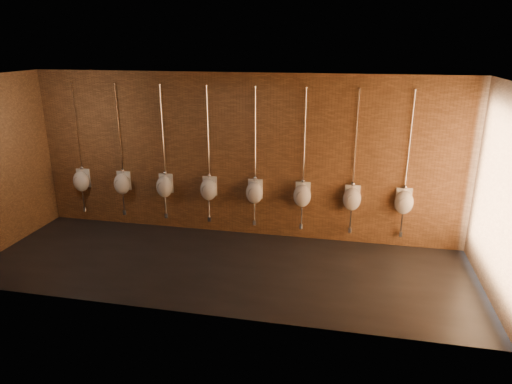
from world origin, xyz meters
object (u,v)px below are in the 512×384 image
urinal_4 (254,192)px  urinal_0 (81,180)px  urinal_2 (165,186)px  urinal_6 (352,198)px  urinal_7 (404,201)px  urinal_1 (122,183)px  urinal_5 (302,195)px  urinal_3 (209,189)px

urinal_4 → urinal_0: bearing=180.0°
urinal_2 → urinal_6: same height
urinal_4 → urinal_6: size_ratio=1.00×
urinal_0 → urinal_7: (6.56, 0.00, 0.00)m
urinal_0 → urinal_1: (0.94, 0.00, 0.00)m
urinal_5 → urinal_1: bearing=180.0°
urinal_3 → urinal_4: same height
urinal_1 → urinal_5: 3.75m
urinal_2 → urinal_3: 0.94m
urinal_3 → urinal_6: 2.81m
urinal_4 → urinal_6: same height
urinal_2 → urinal_7: bearing=0.0°
urinal_5 → urinal_7: same height
urinal_0 → urinal_5: size_ratio=1.00×
urinal_1 → urinal_3: size_ratio=1.00×
urinal_2 → urinal_7: same height
urinal_2 → urinal_4: same height
urinal_1 → urinal_6: 4.69m
urinal_4 → urinal_6: (1.88, 0.00, 0.00)m
urinal_3 → urinal_5: bearing=0.0°
urinal_5 → urinal_3: bearing=180.0°
urinal_7 → urinal_0: bearing=180.0°
urinal_1 → urinal_6: (4.69, 0.00, 0.00)m
urinal_0 → urinal_4: same height
urinal_7 → urinal_6: bearing=180.0°
urinal_0 → urinal_7: 6.56m
urinal_3 → urinal_4: (0.94, 0.00, 0.00)m
urinal_3 → urinal_5: same height
urinal_0 → urinal_1: size_ratio=1.00×
urinal_3 → urinal_7: size_ratio=1.00×
urinal_1 → urinal_3: 1.88m
urinal_1 → urinal_4: size_ratio=1.00×
urinal_4 → urinal_5: same height
urinal_0 → urinal_3: size_ratio=1.00×
urinal_2 → urinal_6: (3.75, 0.00, 0.00)m
urinal_4 → urinal_5: 0.94m
urinal_6 → urinal_4: bearing=180.0°
urinal_1 → urinal_2: (0.94, 0.00, 0.00)m
urinal_1 → urinal_5: bearing=0.0°
urinal_5 → urinal_7: size_ratio=1.00×
urinal_3 → urinal_6: same height
urinal_6 → urinal_3: bearing=180.0°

